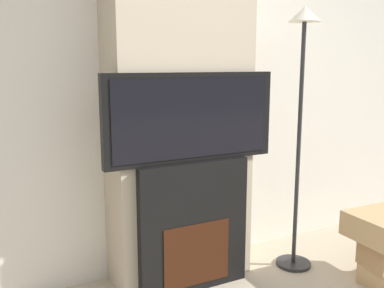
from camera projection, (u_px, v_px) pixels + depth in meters
The scene contains 5 objects.
wall_back at pixel (165, 85), 3.03m from camera, with size 6.00×0.06×2.70m.
chimney_breast at pixel (179, 86), 2.83m from camera, with size 0.96×0.38×2.70m.
fireplace at pixel (192, 226), 2.83m from camera, with size 0.77×0.15×0.88m.
television at pixel (192, 118), 2.70m from camera, with size 1.17×0.07×0.57m.
floor_lamp at pixel (301, 97), 3.00m from camera, with size 0.26×0.26×1.88m.
Camera 1 is at (-1.23, -0.77, 1.49)m, focal length 40.00 mm.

